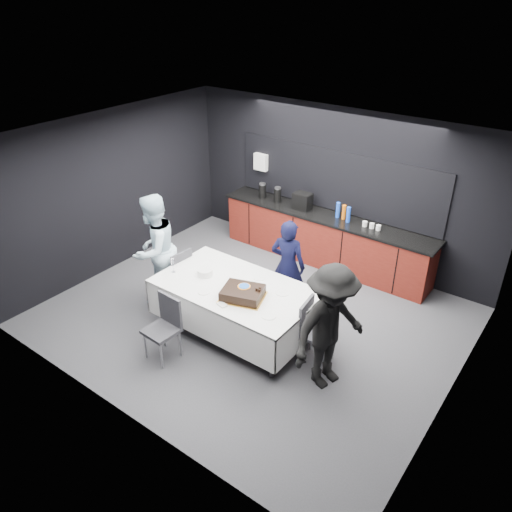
{
  "coord_description": "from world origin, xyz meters",
  "views": [
    {
      "loc": [
        3.83,
        -5.07,
        4.64
      ],
      "look_at": [
        0.0,
        0.1,
        1.05
      ],
      "focal_mm": 35.0,
      "sensor_mm": 36.0,
      "label": 1
    }
  ],
  "objects_px": {
    "party_table": "(235,294)",
    "chair_right": "(313,327)",
    "chair_left": "(178,272)",
    "cake_assembly": "(243,293)",
    "chair_near": "(165,323)",
    "person_center": "(288,266)",
    "person_right": "(330,328)",
    "champagne_flute": "(173,263)",
    "plate_stack": "(205,272)",
    "person_left": "(154,250)"
  },
  "relations": [
    {
      "from": "party_table",
      "to": "champagne_flute",
      "type": "relative_size",
      "value": 10.36
    },
    {
      "from": "chair_left",
      "to": "cake_assembly",
      "type": "bearing_deg",
      "value": -9.67
    },
    {
      "from": "person_center",
      "to": "person_left",
      "type": "xyz_separation_m",
      "value": [
        -1.84,
        -1.03,
        0.14
      ]
    },
    {
      "from": "cake_assembly",
      "to": "chair_right",
      "type": "relative_size",
      "value": 0.77
    },
    {
      "from": "party_table",
      "to": "chair_near",
      "type": "relative_size",
      "value": 2.51
    },
    {
      "from": "cake_assembly",
      "to": "champagne_flute",
      "type": "distance_m",
      "value": 1.27
    },
    {
      "from": "cake_assembly",
      "to": "chair_near",
      "type": "bearing_deg",
      "value": -129.91
    },
    {
      "from": "person_left",
      "to": "person_right",
      "type": "distance_m",
      "value": 3.19
    },
    {
      "from": "person_right",
      "to": "cake_assembly",
      "type": "bearing_deg",
      "value": 106.68
    },
    {
      "from": "plate_stack",
      "to": "person_left",
      "type": "bearing_deg",
      "value": -177.3
    },
    {
      "from": "plate_stack",
      "to": "chair_left",
      "type": "relative_size",
      "value": 0.25
    },
    {
      "from": "chair_left",
      "to": "chair_near",
      "type": "xyz_separation_m",
      "value": [
        0.82,
        -1.09,
        0.0
      ]
    },
    {
      "from": "person_center",
      "to": "person_left",
      "type": "distance_m",
      "value": 2.11
    },
    {
      "from": "plate_stack",
      "to": "chair_near",
      "type": "xyz_separation_m",
      "value": [
        0.12,
        -0.97,
        -0.3
      ]
    },
    {
      "from": "plate_stack",
      "to": "person_center",
      "type": "relative_size",
      "value": 0.15
    },
    {
      "from": "champagne_flute",
      "to": "chair_right",
      "type": "relative_size",
      "value": 0.24
    },
    {
      "from": "person_center",
      "to": "person_right",
      "type": "distance_m",
      "value": 1.75
    },
    {
      "from": "person_center",
      "to": "chair_left",
      "type": "bearing_deg",
      "value": 18.27
    },
    {
      "from": "chair_left",
      "to": "chair_right",
      "type": "xyz_separation_m",
      "value": [
        2.49,
        0.03,
        0.0
      ]
    },
    {
      "from": "plate_stack",
      "to": "person_right",
      "type": "xyz_separation_m",
      "value": [
        2.17,
        -0.13,
        0.04
      ]
    },
    {
      "from": "person_left",
      "to": "cake_assembly",
      "type": "bearing_deg",
      "value": 78.84
    },
    {
      "from": "party_table",
      "to": "chair_right",
      "type": "height_order",
      "value": "chair_right"
    },
    {
      "from": "party_table",
      "to": "cake_assembly",
      "type": "bearing_deg",
      "value": -32.34
    },
    {
      "from": "chair_near",
      "to": "chair_right",
      "type": "bearing_deg",
      "value": 33.78
    },
    {
      "from": "party_table",
      "to": "chair_right",
      "type": "xyz_separation_m",
      "value": [
        1.24,
        0.12,
        -0.11
      ]
    },
    {
      "from": "plate_stack",
      "to": "chair_near",
      "type": "bearing_deg",
      "value": -82.92
    },
    {
      "from": "party_table",
      "to": "chair_near",
      "type": "xyz_separation_m",
      "value": [
        -0.43,
        -1.0,
        -0.11
      ]
    },
    {
      "from": "champagne_flute",
      "to": "party_table",
      "type": "bearing_deg",
      "value": 13.66
    },
    {
      "from": "chair_near",
      "to": "person_center",
      "type": "distance_m",
      "value": 2.09
    },
    {
      "from": "party_table",
      "to": "chair_left",
      "type": "height_order",
      "value": "chair_left"
    },
    {
      "from": "cake_assembly",
      "to": "person_left",
      "type": "distance_m",
      "value": 1.83
    },
    {
      "from": "party_table",
      "to": "cake_assembly",
      "type": "distance_m",
      "value": 0.38
    },
    {
      "from": "party_table",
      "to": "chair_near",
      "type": "distance_m",
      "value": 1.09
    },
    {
      "from": "person_right",
      "to": "plate_stack",
      "type": "bearing_deg",
      "value": 102.71
    },
    {
      "from": "chair_near",
      "to": "person_left",
      "type": "relative_size",
      "value": 0.51
    },
    {
      "from": "party_table",
      "to": "chair_right",
      "type": "bearing_deg",
      "value": 5.34
    },
    {
      "from": "person_right",
      "to": "person_center",
      "type": "bearing_deg",
      "value": 66.62
    },
    {
      "from": "chair_left",
      "to": "plate_stack",
      "type": "bearing_deg",
      "value": -9.51
    },
    {
      "from": "plate_stack",
      "to": "champagne_flute",
      "type": "relative_size",
      "value": 1.03
    },
    {
      "from": "champagne_flute",
      "to": "person_left",
      "type": "bearing_deg",
      "value": 163.71
    },
    {
      "from": "champagne_flute",
      "to": "chair_left",
      "type": "bearing_deg",
      "value": 127.27
    },
    {
      "from": "chair_left",
      "to": "chair_right",
      "type": "relative_size",
      "value": 1.0
    },
    {
      "from": "chair_right",
      "to": "person_center",
      "type": "distance_m",
      "value": 1.3
    },
    {
      "from": "champagne_flute",
      "to": "person_right",
      "type": "relative_size",
      "value": 0.13
    },
    {
      "from": "cake_assembly",
      "to": "party_table",
      "type": "bearing_deg",
      "value": 147.66
    },
    {
      "from": "plate_stack",
      "to": "person_center",
      "type": "height_order",
      "value": "person_center"
    },
    {
      "from": "cake_assembly",
      "to": "chair_left",
      "type": "relative_size",
      "value": 0.77
    },
    {
      "from": "chair_near",
      "to": "person_right",
      "type": "bearing_deg",
      "value": 22.45
    },
    {
      "from": "cake_assembly",
      "to": "chair_left",
      "type": "bearing_deg",
      "value": 170.33
    },
    {
      "from": "chair_right",
      "to": "person_right",
      "type": "xyz_separation_m",
      "value": [
        0.38,
        -0.27,
        0.33
      ]
    }
  ]
}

